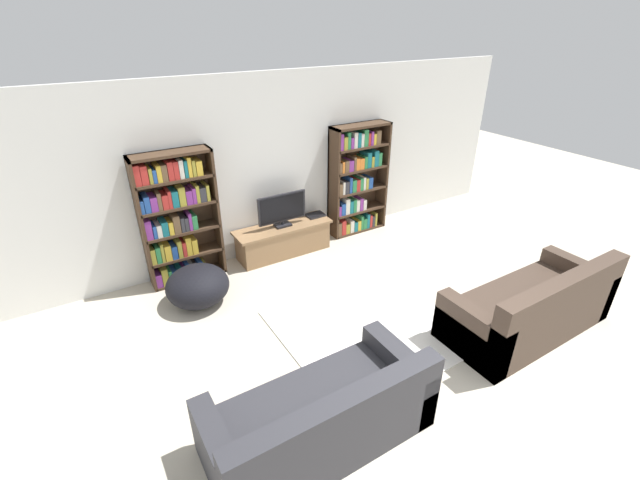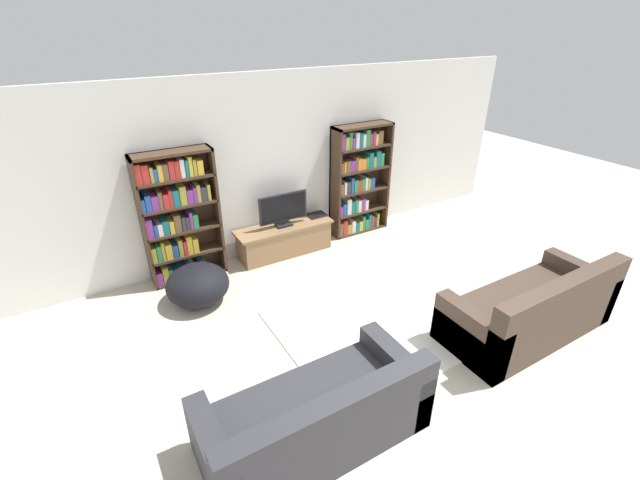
# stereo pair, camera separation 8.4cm
# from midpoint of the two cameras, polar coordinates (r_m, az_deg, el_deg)

# --- Properties ---
(ground_plane) EXTENTS (18.00, 18.00, 0.00)m
(ground_plane) POSITION_cam_midpoint_polar(r_m,az_deg,el_deg) (4.25, 22.90, -24.69)
(ground_plane) COLOR beige
(wall_back) EXTENTS (8.80, 0.06, 2.60)m
(wall_back) POSITION_cam_midpoint_polar(r_m,az_deg,el_deg) (6.31, -5.91, 9.78)
(wall_back) COLOR silver
(wall_back) RESTS_ON ground_plane
(bookshelf_left) EXTENTS (0.99, 0.30, 1.78)m
(bookshelf_left) POSITION_cam_midpoint_polar(r_m,az_deg,el_deg) (5.86, -18.15, 2.92)
(bookshelf_left) COLOR #422D1E
(bookshelf_left) RESTS_ON ground_plane
(bookshelf_right) EXTENTS (0.99, 0.30, 1.78)m
(bookshelf_right) POSITION_cam_midpoint_polar(r_m,az_deg,el_deg) (6.95, 5.37, 7.90)
(bookshelf_right) COLOR #422D1E
(bookshelf_right) RESTS_ON ground_plane
(tv_stand) EXTENTS (1.48, 0.45, 0.46)m
(tv_stand) POSITION_cam_midpoint_polar(r_m,az_deg,el_deg) (6.48, -4.39, 0.10)
(tv_stand) COLOR #8E6B47
(tv_stand) RESTS_ON ground_plane
(television) EXTENTS (0.75, 0.16, 0.50)m
(television) POSITION_cam_midpoint_polar(r_m,az_deg,el_deg) (6.26, -4.55, 4.13)
(television) COLOR black
(television) RESTS_ON tv_stand
(laptop) EXTENTS (0.29, 0.21, 0.03)m
(laptop) POSITION_cam_midpoint_polar(r_m,az_deg,el_deg) (6.67, -0.06, 3.36)
(laptop) COLOR #28282D
(laptop) RESTS_ON tv_stand
(area_rug) EXTENTS (1.98, 1.88, 0.02)m
(area_rug) POSITION_cam_midpoint_polar(r_m,az_deg,el_deg) (5.10, 7.02, -11.63)
(area_rug) COLOR white
(area_rug) RESTS_ON ground_plane
(couch_left_sectional) EXTENTS (1.89, 0.86, 0.77)m
(couch_left_sectional) POSITION_cam_midpoint_polar(r_m,az_deg,el_deg) (3.84, 0.15, -22.72)
(couch_left_sectional) COLOR #2D2D33
(couch_left_sectional) RESTS_ON ground_plane
(couch_right_sofa) EXTENTS (2.03, 0.88, 0.87)m
(couch_right_sofa) POSITION_cam_midpoint_polar(r_m,az_deg,el_deg) (5.42, 26.67, -8.46)
(couch_right_sofa) COLOR #423328
(couch_right_sofa) RESTS_ON ground_plane
(beanbag_ottoman) EXTENTS (0.78, 0.78, 0.49)m
(beanbag_ottoman) POSITION_cam_midpoint_polar(r_m,az_deg,el_deg) (5.58, -15.57, -5.76)
(beanbag_ottoman) COLOR black
(beanbag_ottoman) RESTS_ON ground_plane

